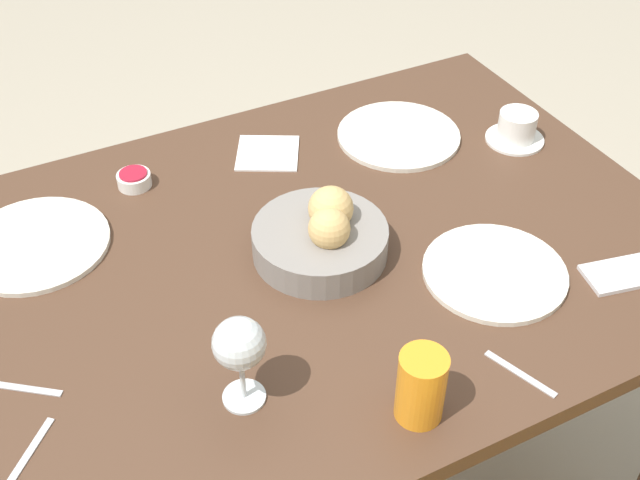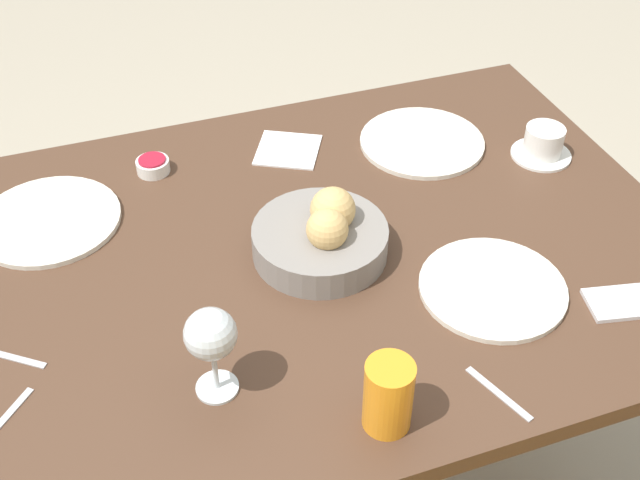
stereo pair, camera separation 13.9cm
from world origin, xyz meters
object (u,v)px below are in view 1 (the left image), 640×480
object	(u,v)px
plate_near_left	(399,135)
cell_phone	(627,273)
plate_far_center	(495,272)
jam_bowl_berry	(134,179)
fork_silver	(20,467)
juice_glass	(424,385)
spoon_coffee	(520,374)
wine_glass	(239,346)
knife_silver	(10,386)
napkin	(268,153)
plate_near_right	(35,244)
coffee_cup	(517,128)
bread_basket	(322,236)

from	to	relation	value
plate_near_left	cell_phone	world-z (taller)	plate_near_left
plate_far_center	jam_bowl_berry	bearing A→B (deg)	-47.99
cell_phone	fork_silver	bearing A→B (deg)	-4.79
juice_glass	spoon_coffee	bearing A→B (deg)	176.54
wine_glass	knife_silver	xyz separation A→B (m)	(0.30, -0.18, -0.11)
plate_near_left	napkin	size ratio (longest dim) A/B	1.53
plate_near_left	plate_near_right	distance (m)	0.76
plate_far_center	coffee_cup	xyz separation A→B (m)	(-0.28, -0.32, 0.02)
plate_near_left	juice_glass	distance (m)	0.71
juice_glass	fork_silver	bearing A→B (deg)	-17.39
bread_basket	jam_bowl_berry	distance (m)	0.41
wine_glass	jam_bowl_berry	distance (m)	0.58
plate_far_center	plate_near_left	bearing A→B (deg)	-99.50
plate_far_center	jam_bowl_berry	world-z (taller)	jam_bowl_berry
plate_far_center	napkin	size ratio (longest dim) A/B	1.46
coffee_cup	cell_phone	distance (m)	0.43
plate_near_left	fork_silver	distance (m)	0.98
juice_glass	jam_bowl_berry	distance (m)	0.74
bread_basket	fork_silver	size ratio (longest dim) A/B	1.85
plate_near_right	spoon_coffee	bearing A→B (deg)	133.10
wine_glass	fork_silver	bearing A→B (deg)	-5.33
spoon_coffee	cell_phone	size ratio (longest dim) A/B	0.74
spoon_coffee	cell_phone	world-z (taller)	cell_phone
wine_glass	coffee_cup	xyz separation A→B (m)	(-0.77, -0.37, -0.08)
plate_near_right	coffee_cup	distance (m)	0.97
cell_phone	napkin	bearing A→B (deg)	-56.74
knife_silver	wine_glass	bearing A→B (deg)	149.75
plate_near_left	coffee_cup	xyz separation A→B (m)	(-0.21, 0.12, 0.02)
plate_far_center	coffee_cup	size ratio (longest dim) A/B	2.03
jam_bowl_berry	knife_silver	bearing A→B (deg)	51.78
bread_basket	coffee_cup	size ratio (longest dim) A/B	1.95
bread_basket	coffee_cup	world-z (taller)	bread_basket
coffee_cup	knife_silver	distance (m)	1.09
plate_far_center	fork_silver	xyz separation A→B (m)	(0.80, 0.02, -0.00)
plate_near_left	fork_silver	world-z (taller)	plate_near_left
plate_near_left	jam_bowl_berry	bearing A→B (deg)	-9.22
wine_glass	knife_silver	distance (m)	0.37
plate_near_right	napkin	distance (m)	0.49
spoon_coffee	coffee_cup	bearing A→B (deg)	-126.62
plate_far_center	wine_glass	world-z (taller)	wine_glass
juice_glass	jam_bowl_berry	bearing A→B (deg)	-73.93
plate_far_center	juice_glass	size ratio (longest dim) A/B	2.12
plate_far_center	knife_silver	world-z (taller)	plate_far_center
wine_glass	coffee_cup	distance (m)	0.85
napkin	fork_silver	bearing A→B (deg)	41.13
plate_near_left	wine_glass	xyz separation A→B (m)	(0.56, 0.48, 0.11)
plate_far_center	jam_bowl_berry	distance (m)	0.71
plate_near_left	juice_glass	bearing A→B (deg)	61.32
bread_basket	wine_glass	xyz separation A→B (m)	(0.25, 0.23, 0.07)
napkin	plate_far_center	bearing A→B (deg)	111.40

